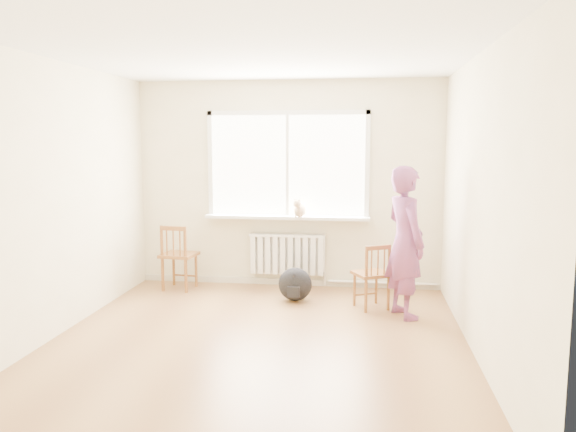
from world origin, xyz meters
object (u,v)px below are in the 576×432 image
(chair_right, at_px, (373,276))
(backpack, at_px, (295,284))
(person, at_px, (405,242))
(chair_left, at_px, (178,257))
(cat, at_px, (300,209))

(chair_right, distance_m, backpack, 0.97)
(person, height_order, backpack, person)
(chair_right, relative_size, person, 0.46)
(chair_left, height_order, person, person)
(chair_right, height_order, backpack, chair_right)
(person, bearing_deg, chair_right, 31.18)
(chair_right, relative_size, backpack, 1.88)
(chair_left, relative_size, cat, 2.27)
(chair_left, height_order, cat, cat)
(cat, xyz_separation_m, backpack, (0.01, -0.56, -0.85))
(chair_right, distance_m, cat, 1.39)
(chair_right, height_order, cat, cat)
(cat, height_order, backpack, cat)
(chair_left, height_order, chair_right, chair_left)
(person, bearing_deg, backpack, 45.60)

